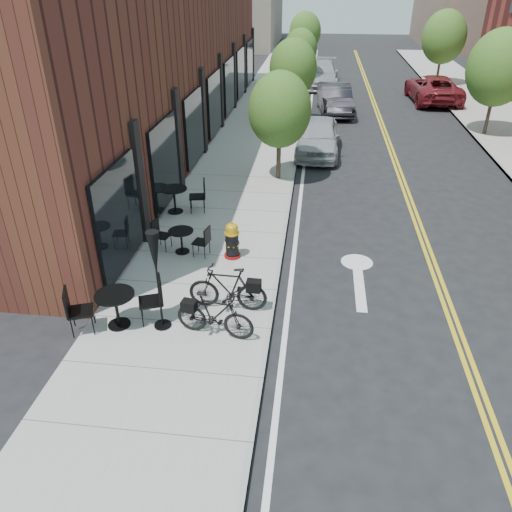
{
  "coord_description": "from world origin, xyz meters",
  "views": [
    {
      "loc": [
        0.71,
        -8.49,
        6.79
      ],
      "look_at": [
        -0.52,
        1.56,
        1.0
      ],
      "focal_mm": 35.0,
      "sensor_mm": 36.0,
      "label": 1
    }
  ],
  "objects_px": {
    "parked_car_a": "(318,137)",
    "parked_car_far": "(433,88)",
    "bistro_set_c": "(174,197)",
    "patio_umbrella": "(155,261)",
    "parked_car_c": "(321,74)",
    "fire_hydrant": "(232,241)",
    "bistro_set_b": "(181,238)",
    "bistro_set_a": "(116,305)",
    "parked_car_b": "(335,99)",
    "bicycle_left": "(228,288)",
    "bicycle_right": "(215,315)"
  },
  "relations": [
    {
      "from": "bistro_set_c",
      "to": "parked_car_c",
      "type": "xyz_separation_m",
      "value": [
        4.4,
        21.22,
        0.15
      ]
    },
    {
      "from": "parked_car_a",
      "to": "bistro_set_a",
      "type": "bearing_deg",
      "value": -105.92
    },
    {
      "from": "bicycle_left",
      "to": "bistro_set_b",
      "type": "xyz_separation_m",
      "value": [
        -1.69,
        2.43,
        -0.11
      ]
    },
    {
      "from": "patio_umbrella",
      "to": "parked_car_b",
      "type": "distance_m",
      "value": 20.14
    },
    {
      "from": "bistro_set_c",
      "to": "parked_car_a",
      "type": "relative_size",
      "value": 0.45
    },
    {
      "from": "fire_hydrant",
      "to": "bistro_set_b",
      "type": "xyz_separation_m",
      "value": [
        -1.4,
        0.09,
        -0.06
      ]
    },
    {
      "from": "bicycle_right",
      "to": "fire_hydrant",
      "type": "bearing_deg",
      "value": 12.62
    },
    {
      "from": "bistro_set_b",
      "to": "bistro_set_c",
      "type": "bearing_deg",
      "value": 120.39
    },
    {
      "from": "patio_umbrella",
      "to": "bistro_set_c",
      "type": "bearing_deg",
      "value": 102.29
    },
    {
      "from": "bistro_set_c",
      "to": "parked_car_c",
      "type": "relative_size",
      "value": 0.36
    },
    {
      "from": "bistro_set_b",
      "to": "parked_car_a",
      "type": "height_order",
      "value": "parked_car_a"
    },
    {
      "from": "bistro_set_a",
      "to": "parked_car_c",
      "type": "height_order",
      "value": "parked_car_c"
    },
    {
      "from": "bicycle_left",
      "to": "bistro_set_a",
      "type": "distance_m",
      "value": 2.42
    },
    {
      "from": "fire_hydrant",
      "to": "parked_car_a",
      "type": "distance_m",
      "value": 9.62
    },
    {
      "from": "patio_umbrella",
      "to": "parked_car_c",
      "type": "xyz_separation_m",
      "value": [
        3.14,
        26.99,
        -0.96
      ]
    },
    {
      "from": "bicycle_right",
      "to": "parked_car_far",
      "type": "height_order",
      "value": "parked_car_far"
    },
    {
      "from": "bistro_set_b",
      "to": "bistro_set_c",
      "type": "height_order",
      "value": "bistro_set_c"
    },
    {
      "from": "bistro_set_c",
      "to": "patio_umbrella",
      "type": "xyz_separation_m",
      "value": [
        1.26,
        -5.78,
        1.11
      ]
    },
    {
      "from": "bistro_set_c",
      "to": "parked_car_a",
      "type": "xyz_separation_m",
      "value": [
        4.4,
        6.77,
        0.1
      ]
    },
    {
      "from": "patio_umbrella",
      "to": "fire_hydrant",
      "type": "bearing_deg",
      "value": 72.3
    },
    {
      "from": "bicycle_left",
      "to": "bistro_set_b",
      "type": "distance_m",
      "value": 2.96
    },
    {
      "from": "parked_car_c",
      "to": "parked_car_far",
      "type": "xyz_separation_m",
      "value": [
        6.6,
        -3.8,
        -0.02
      ]
    },
    {
      "from": "bistro_set_b",
      "to": "parked_car_b",
      "type": "xyz_separation_m",
      "value": [
        4.33,
        16.47,
        0.22
      ]
    },
    {
      "from": "parked_car_a",
      "to": "parked_car_far",
      "type": "bearing_deg",
      "value": 60.21
    },
    {
      "from": "parked_car_a",
      "to": "parked_car_c",
      "type": "xyz_separation_m",
      "value": [
        0.0,
        14.45,
        0.04
      ]
    },
    {
      "from": "fire_hydrant",
      "to": "parked_car_b",
      "type": "relative_size",
      "value": 0.22
    },
    {
      "from": "bistro_set_a",
      "to": "parked_car_a",
      "type": "bearing_deg",
      "value": 50.63
    },
    {
      "from": "bistro_set_b",
      "to": "parked_car_far",
      "type": "height_order",
      "value": "parked_car_far"
    },
    {
      "from": "bicycle_left",
      "to": "bistro_set_c",
      "type": "relative_size",
      "value": 0.9
    },
    {
      "from": "bicycle_right",
      "to": "bistro_set_c",
      "type": "distance_m",
      "value": 6.42
    },
    {
      "from": "bistro_set_a",
      "to": "parked_car_a",
      "type": "relative_size",
      "value": 0.45
    },
    {
      "from": "patio_umbrella",
      "to": "parked_car_a",
      "type": "xyz_separation_m",
      "value": [
        3.14,
        12.54,
        -1.01
      ]
    },
    {
      "from": "fire_hydrant",
      "to": "parked_car_far",
      "type": "height_order",
      "value": "parked_car_far"
    },
    {
      "from": "bistro_set_b",
      "to": "parked_car_a",
      "type": "relative_size",
      "value": 0.37
    },
    {
      "from": "bistro_set_c",
      "to": "parked_car_far",
      "type": "distance_m",
      "value": 20.6
    },
    {
      "from": "bistro_set_a",
      "to": "parked_car_b",
      "type": "relative_size",
      "value": 0.43
    },
    {
      "from": "bistro_set_a",
      "to": "bistro_set_b",
      "type": "xyz_separation_m",
      "value": [
        0.55,
        3.34,
        -0.1
      ]
    },
    {
      "from": "bicycle_left",
      "to": "parked_car_c",
      "type": "xyz_separation_m",
      "value": [
        1.84,
        26.18,
        0.13
      ]
    },
    {
      "from": "bicycle_left",
      "to": "bistro_set_c",
      "type": "bearing_deg",
      "value": -150.5
    },
    {
      "from": "parked_car_a",
      "to": "parked_car_far",
      "type": "height_order",
      "value": "parked_car_far"
    },
    {
      "from": "fire_hydrant",
      "to": "parked_car_a",
      "type": "bearing_deg",
      "value": 100.01
    },
    {
      "from": "bistro_set_b",
      "to": "bistro_set_c",
      "type": "distance_m",
      "value": 2.67
    },
    {
      "from": "bistro_set_a",
      "to": "parked_car_c",
      "type": "distance_m",
      "value": 27.39
    },
    {
      "from": "bistro_set_a",
      "to": "parked_car_c",
      "type": "relative_size",
      "value": 0.36
    },
    {
      "from": "bicycle_right",
      "to": "parked_car_b",
      "type": "relative_size",
      "value": 0.37
    },
    {
      "from": "bicycle_right",
      "to": "bicycle_left",
      "type": "bearing_deg",
      "value": 3.48
    },
    {
      "from": "bicycle_right",
      "to": "parked_car_c",
      "type": "bearing_deg",
      "value": 5.33
    },
    {
      "from": "fire_hydrant",
      "to": "bistro_set_a",
      "type": "height_order",
      "value": "bistro_set_a"
    },
    {
      "from": "parked_car_b",
      "to": "parked_car_a",
      "type": "bearing_deg",
      "value": -101.87
    },
    {
      "from": "bistro_set_c",
      "to": "bistro_set_a",
      "type": "bearing_deg",
      "value": -98.65
    }
  ]
}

